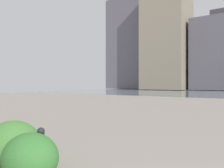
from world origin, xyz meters
name	(u,v)px	position (x,y,z in m)	size (l,w,h in m)	color
building_slab	(221,54)	(11.81, -67.26, 9.76)	(14.19, 11.95, 21.57)	#5B5660
building_annex	(167,40)	(25.98, -63.68, 14.44)	(12.50, 11.10, 28.88)	gray
building_highrise	(131,44)	(40.86, -68.52, 15.33)	(14.06, 10.60, 32.73)	#5B5660
bollard_near	(41,151)	(3.10, -0.95, 0.44)	(0.13, 0.13, 0.85)	#232328
shrub_low	(30,158)	(3.04, -0.70, 0.40)	(0.95, 0.85, 0.81)	#387533
shrub_wide	(13,146)	(3.70, -0.80, 0.46)	(1.09, 0.98, 0.93)	#477F38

